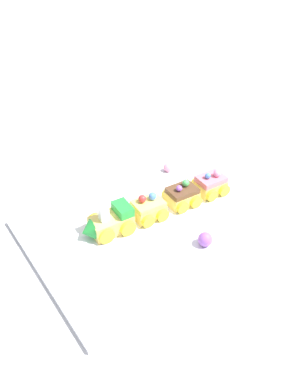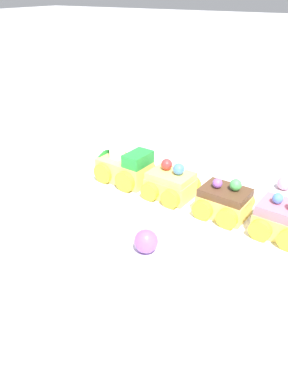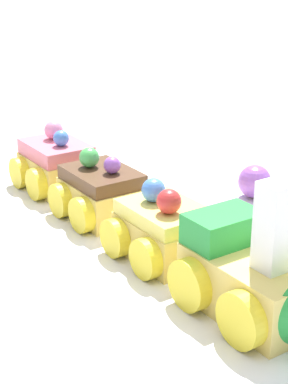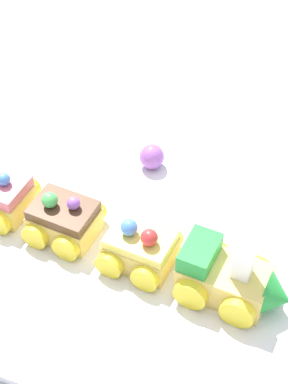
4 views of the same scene
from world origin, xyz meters
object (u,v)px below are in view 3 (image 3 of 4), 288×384
at_px(cake_car_chocolate, 102,193).
at_px(cake_car_strawberry, 57,165).
at_px(cake_train_locomotive, 260,282).
at_px(gumball_purple, 255,182).
at_px(cake_car_lemon, 165,231).

xyz_separation_m(cake_car_chocolate, cake_car_strawberry, (-0.09, 0.01, 0.00)).
distance_m(cake_train_locomotive, gumball_purple, 0.21).
height_order(cake_train_locomotive, cake_car_strawberry, cake_train_locomotive).
bearing_deg(cake_train_locomotive, gumball_purple, 137.70).
height_order(cake_car_strawberry, gumball_purple, cake_car_strawberry).
distance_m(cake_car_chocolate, gumball_purple, 0.15).
bearing_deg(gumball_purple, cake_car_strawberry, -136.65).
distance_m(cake_train_locomotive, cake_car_lemon, 0.10).
relative_size(cake_train_locomotive, cake_car_strawberry, 1.53).
bearing_deg(cake_car_strawberry, cake_car_lemon, -0.15).
height_order(cake_train_locomotive, cake_car_lemon, cake_train_locomotive).
bearing_deg(cake_car_strawberry, cake_car_chocolate, -0.18).
distance_m(cake_train_locomotive, cake_car_strawberry, 0.29).
relative_size(cake_car_lemon, cake_car_chocolate, 1.00).
bearing_deg(cake_car_strawberry, cake_train_locomotive, -0.04).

